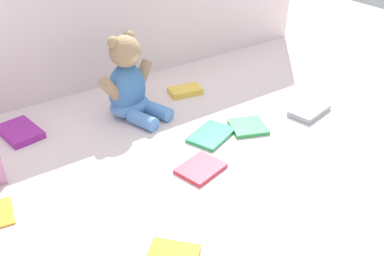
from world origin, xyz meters
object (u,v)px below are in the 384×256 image
(book_case_2, at_px, (309,110))
(book_case_3, at_px, (211,135))
(teddy_bear, at_px, (129,86))
(book_case_7, at_px, (248,127))
(book_case_8, at_px, (185,91))
(book_case_0, at_px, (20,132))
(book_case_6, at_px, (201,168))

(book_case_2, xyz_separation_m, book_case_3, (-0.33, 0.06, -0.00))
(teddy_bear, height_order, book_case_7, teddy_bear)
(book_case_8, bearing_deg, book_case_0, -84.62)
(teddy_bear, xyz_separation_m, book_case_2, (0.46, -0.31, -0.09))
(book_case_6, xyz_separation_m, book_case_7, (0.23, 0.08, 0.00))
(book_case_0, height_order, book_case_8, same)
(book_case_0, relative_size, book_case_2, 1.02)
(teddy_bear, distance_m, book_case_2, 0.56)
(book_case_3, xyz_separation_m, book_case_7, (0.12, -0.03, 0.00))
(teddy_bear, xyz_separation_m, book_case_8, (0.21, 0.02, -0.09))
(book_case_8, bearing_deg, book_case_7, 16.32)
(book_case_0, relative_size, book_case_3, 1.03)
(book_case_2, bearing_deg, book_case_0, -128.11)
(book_case_3, distance_m, book_case_8, 0.28)
(teddy_bear, distance_m, book_case_8, 0.23)
(teddy_bear, relative_size, book_case_0, 1.90)
(book_case_6, bearing_deg, book_case_3, -60.76)
(book_case_2, bearing_deg, teddy_bear, -135.99)
(teddy_bear, relative_size, book_case_3, 1.96)
(book_case_2, xyz_separation_m, book_case_7, (-0.22, 0.04, -0.00))
(book_case_2, xyz_separation_m, book_case_8, (-0.24, 0.33, 0.00))
(teddy_bear, bearing_deg, book_case_7, -66.99)
(book_case_2, xyz_separation_m, book_case_6, (-0.45, -0.05, -0.00))
(teddy_bear, xyz_separation_m, book_case_0, (-0.32, 0.07, -0.09))
(teddy_bear, relative_size, book_case_7, 2.58)
(book_case_2, height_order, book_case_3, book_case_2)
(book_case_0, height_order, book_case_2, book_case_0)
(book_case_6, bearing_deg, book_case_7, -84.38)
(book_case_3, bearing_deg, book_case_8, 139.95)
(book_case_8, bearing_deg, teddy_bear, -73.82)
(teddy_bear, distance_m, book_case_0, 0.34)
(book_case_2, bearing_deg, book_case_3, -112.79)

